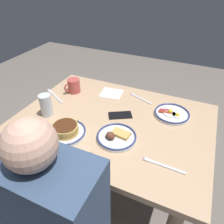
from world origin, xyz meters
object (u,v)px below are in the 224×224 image
(plate_near_main, at_px, (172,114))
(drinking_glass, at_px, (46,106))
(coffee_mug, at_px, (74,86))
(paper_napkin, at_px, (111,93))
(butter_knife, at_px, (55,96))
(cell_phone, at_px, (120,115))
(fork_near, at_px, (141,99))
(plate_center_pancakes, at_px, (116,136))
(plate_far_companion, at_px, (66,131))
(fork_far, at_px, (163,166))

(plate_near_main, distance_m, drinking_glass, 0.78)
(coffee_mug, relative_size, paper_napkin, 0.77)
(plate_near_main, distance_m, butter_knife, 0.82)
(coffee_mug, height_order, cell_phone, coffee_mug)
(fork_near, bearing_deg, plate_center_pancakes, 90.40)
(plate_far_companion, xyz_separation_m, fork_far, (-0.55, -0.00, -0.02))
(plate_far_companion, bearing_deg, cell_phone, -126.38)
(plate_center_pancakes, bearing_deg, plate_near_main, -124.59)
(paper_napkin, bearing_deg, butter_knife, 29.33)
(cell_phone, bearing_deg, coffee_mug, -47.47)
(plate_near_main, distance_m, fork_near, 0.26)
(plate_center_pancakes, distance_m, cell_phone, 0.21)
(plate_center_pancakes, relative_size, coffee_mug, 1.89)
(plate_center_pancakes, height_order, fork_near, plate_center_pancakes)
(fork_near, distance_m, butter_knife, 0.62)
(paper_napkin, distance_m, fork_near, 0.22)
(plate_far_companion, bearing_deg, plate_near_main, -140.05)
(drinking_glass, bearing_deg, plate_far_companion, 153.13)
(coffee_mug, bearing_deg, fork_far, 151.27)
(plate_far_companion, bearing_deg, plate_center_pancakes, -163.03)
(plate_center_pancakes, relative_size, plate_far_companion, 0.98)
(cell_phone, distance_m, fork_far, 0.44)
(butter_knife, bearing_deg, paper_napkin, -150.67)
(plate_far_companion, relative_size, fork_near, 1.21)
(cell_phone, xyz_separation_m, fork_far, (-0.34, 0.28, -0.00))
(plate_far_companion, relative_size, cell_phone, 1.54)
(plate_near_main, relative_size, fork_near, 1.18)
(plate_far_companion, xyz_separation_m, cell_phone, (-0.21, -0.28, -0.02))
(coffee_mug, relative_size, butter_knife, 0.54)
(coffee_mug, height_order, drinking_glass, drinking_glass)
(cell_phone, bearing_deg, butter_knife, -32.54)
(coffee_mug, bearing_deg, paper_napkin, -161.08)
(fork_near, bearing_deg, plate_near_main, 156.12)
(fork_far, bearing_deg, plate_center_pancakes, -16.32)
(paper_napkin, bearing_deg, drinking_glass, 57.34)
(paper_napkin, xyz_separation_m, butter_knife, (0.36, 0.20, 0.00))
(cell_phone, relative_size, paper_napkin, 0.96)
(cell_phone, relative_size, butter_knife, 0.68)
(plate_center_pancakes, xyz_separation_m, fork_near, (0.00, -0.44, -0.01))
(cell_phone, distance_m, fork_near, 0.25)
(drinking_glass, xyz_separation_m, fork_near, (-0.48, -0.42, -0.06))
(coffee_mug, height_order, fork_near, coffee_mug)
(drinking_glass, distance_m, fork_near, 0.64)
(plate_far_companion, distance_m, coffee_mug, 0.47)
(plate_near_main, bearing_deg, coffee_mug, 0.14)
(plate_near_main, bearing_deg, drinking_glass, 23.72)
(paper_napkin, bearing_deg, cell_phone, 125.87)
(drinking_glass, relative_size, paper_napkin, 0.94)
(plate_center_pancakes, xyz_separation_m, cell_phone, (0.06, -0.20, -0.01))
(plate_center_pancakes, relative_size, paper_napkin, 1.46)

